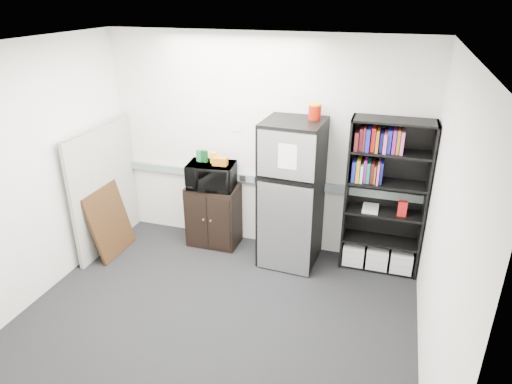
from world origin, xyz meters
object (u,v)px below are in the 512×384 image
at_px(refrigerator, 291,194).
at_px(microwave, 211,176).
at_px(cubicle_partition, 104,188).
at_px(bookshelf, 385,199).
at_px(cabinet, 214,216).

bearing_deg(refrigerator, microwave, 179.88).
bearing_deg(cubicle_partition, bookshelf, 8.06).
bearing_deg(microwave, cabinet, 83.53).
distance_m(cubicle_partition, microwave, 1.38).
relative_size(cubicle_partition, refrigerator, 0.91).
xyz_separation_m(cubicle_partition, refrigerator, (2.36, 0.34, 0.08)).
relative_size(cabinet, microwave, 1.40).
bearing_deg(cubicle_partition, refrigerator, 8.23).
distance_m(cubicle_partition, cabinet, 1.43).
height_order(cubicle_partition, microwave, cubicle_partition).
xyz_separation_m(cabinet, refrigerator, (1.05, -0.08, 0.48)).
distance_m(cubicle_partition, refrigerator, 2.38).
height_order(cabinet, refrigerator, refrigerator).
relative_size(bookshelf, microwave, 3.17).
xyz_separation_m(cubicle_partition, microwave, (1.31, 0.40, 0.17)).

